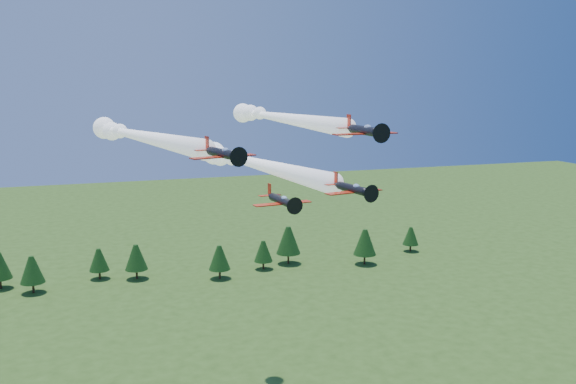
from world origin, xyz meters
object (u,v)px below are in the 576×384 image
object	(u,v)px
plane_lead	(251,162)
plane_left	(136,135)
plane_slot	(281,200)
plane_right	(278,117)

from	to	relation	value
plane_lead	plane_left	xyz separation A→B (m)	(-15.42, 8.04, 3.70)
plane_slot	plane_left	bearing A→B (deg)	123.13
plane_left	plane_right	bearing A→B (deg)	0.14
plane_lead	plane_slot	distance (m)	12.09
plane_right	plane_slot	distance (m)	28.34
plane_left	plane_slot	xyz separation A→B (m)	(16.26, -19.56, -7.28)
plane_left	plane_slot	world-z (taller)	plane_left
plane_slot	plane_right	bearing A→B (deg)	66.77
plane_right	plane_slot	world-z (taller)	plane_right
plane_lead	plane_slot	size ratio (longest dim) A/B	5.33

